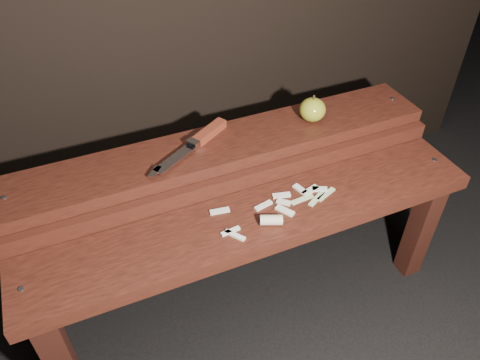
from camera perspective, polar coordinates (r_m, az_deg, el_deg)
name	(u,v)px	position (r m, az deg, el deg)	size (l,w,h in m)	color
ground	(248,298)	(1.53, 0.92, -14.23)	(60.00, 60.00, 0.00)	black
bench_front_tier	(259,236)	(1.22, 2.28, -6.88)	(1.20, 0.20, 0.42)	black
bench_rear_tier	(225,167)	(1.33, -1.82, 1.57)	(1.20, 0.21, 0.50)	black
apple	(313,110)	(1.36, 8.83, 8.48)	(0.08, 0.08, 0.08)	olive
knife	(201,139)	(1.27, -4.79, 5.04)	(0.26, 0.17, 0.03)	maroon
apple_scraps	(279,210)	(1.18, 4.77, -3.62)	(0.34, 0.13, 0.03)	beige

